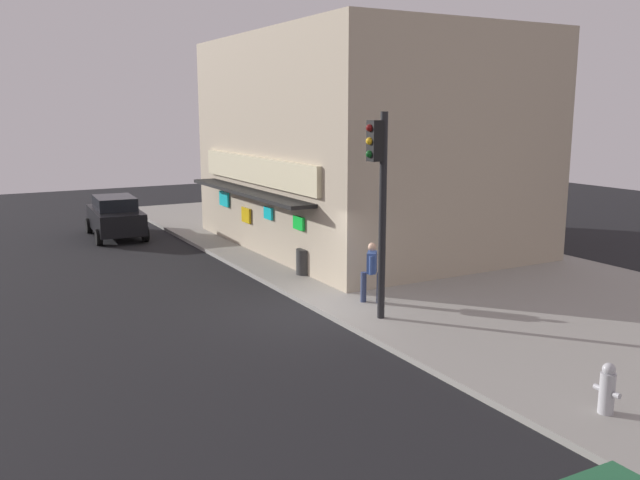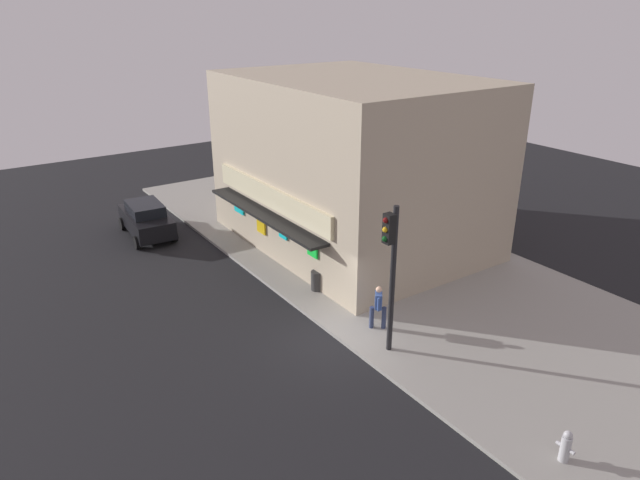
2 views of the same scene
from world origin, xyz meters
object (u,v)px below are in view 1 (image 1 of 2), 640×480
pedestrian (372,270)px  parked_car_black (115,216)px  traffic_light (379,189)px  fire_hydrant (607,389)px  trash_can (304,262)px

pedestrian → parked_car_black: (-13.46, -3.69, -0.16)m
traffic_light → fire_hydrant: traffic_light is taller
fire_hydrant → trash_can: (-11.13, 0.08, -0.04)m
trash_can → traffic_light: bearing=-6.2°
parked_car_black → traffic_light: bearing=11.7°
traffic_light → trash_can: traffic_light is taller
fire_hydrant → parked_car_black: 21.27m
fire_hydrant → parked_car_black: (-20.98, -3.48, 0.30)m
traffic_light → fire_hydrant: bearing=4.1°
trash_can → pedestrian: pedestrian is taller
traffic_light → pedestrian: 2.72m
fire_hydrant → traffic_light: bearing=-175.9°
traffic_light → trash_can: bearing=173.8°
pedestrian → parked_car_black: pedestrian is taller
trash_can → pedestrian: size_ratio=0.49×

